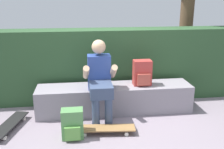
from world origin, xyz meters
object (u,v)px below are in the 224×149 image
at_px(bench_main, 115,98).
at_px(skateboard_beside_bench, 10,124).
at_px(person_skater, 100,78).
at_px(backpack_on_bench, 142,73).
at_px(skateboard_near_person, 106,128).
at_px(backpack_on_ground, 72,125).

distance_m(bench_main, skateboard_beside_bench, 1.61).
bearing_deg(skateboard_beside_bench, person_skater, 8.65).
relative_size(person_skater, backpack_on_bench, 2.97).
distance_m(person_skater, skateboard_near_person, 0.74).
height_order(person_skater, skateboard_near_person, person_skater).
height_order(skateboard_near_person, backpack_on_ground, backpack_on_ground).
relative_size(person_skater, skateboard_near_person, 1.46).
bearing_deg(backpack_on_bench, skateboard_near_person, -133.60).
xyz_separation_m(skateboard_near_person, backpack_on_bench, (0.66, 0.69, 0.55)).
xyz_separation_m(person_skater, backpack_on_bench, (0.69, 0.21, -0.01)).
distance_m(skateboard_beside_bench, backpack_on_ground, 0.96).
height_order(skateboard_near_person, skateboard_beside_bench, same).
xyz_separation_m(bench_main, backpack_on_bench, (0.44, -0.01, 0.41)).
distance_m(skateboard_near_person, backpack_on_bench, 1.11).
bearing_deg(backpack_on_bench, person_skater, -163.14).
relative_size(bench_main, backpack_on_ground, 6.13).
distance_m(person_skater, backpack_on_ground, 0.81).
distance_m(bench_main, backpack_on_ground, 1.01).
bearing_deg(bench_main, backpack_on_bench, -1.23).
bearing_deg(skateboard_near_person, person_skater, 93.38).
bearing_deg(bench_main, skateboard_beside_bench, -164.95).
bearing_deg(backpack_on_ground, person_skater, 52.90).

